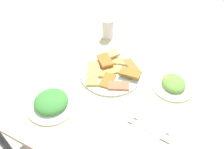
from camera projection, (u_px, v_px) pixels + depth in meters
ground_plane at (112, 147)px, 1.60m from camera, size 6.00×6.00×0.00m
dining_table at (112, 92)px, 1.14m from camera, size 1.24×0.89×0.70m
pide_platter at (111, 71)px, 1.13m from camera, size 0.33×0.33×0.04m
salad_plate_greens at (173, 84)px, 1.07m from camera, size 0.21×0.21×0.05m
salad_plate_rice at (51, 102)px, 0.98m from camera, size 0.22×0.22×0.06m
soda_can at (108, 29)px, 1.31m from camera, size 0.09×0.09×0.12m
paper_napkin at (150, 128)px, 0.92m from camera, size 0.16×0.16×0.00m
fork at (151, 124)px, 0.92m from camera, size 0.16×0.03×0.00m
spoon at (148, 130)px, 0.90m from camera, size 0.19×0.03×0.00m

